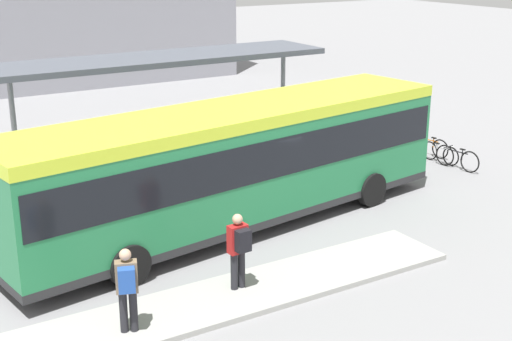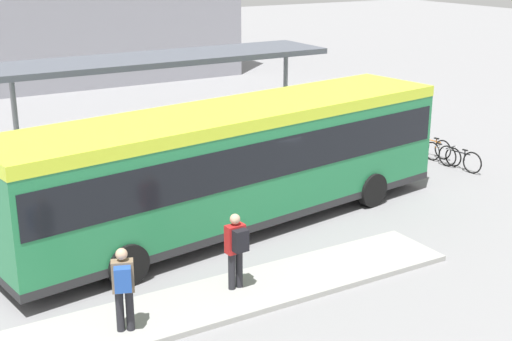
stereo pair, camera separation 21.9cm
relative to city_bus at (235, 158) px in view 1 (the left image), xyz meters
The scene contains 12 objects.
ground_plane 1.84m from the city_bus, behind, with size 120.00×120.00×0.00m, color gray.
curb_island 4.51m from the city_bus, 122.69° to the right, with size 10.77×1.80×0.12m.
city_bus is the anchor object (origin of this frame).
pedestrian_waiting 3.88m from the city_bus, 118.80° to the right, with size 0.42×0.44×1.66m.
pedestrian_companion 5.91m from the city_bus, 139.59° to the right, with size 0.48×0.51×1.66m.
bicycle_black 8.79m from the city_bus, ahead, with size 0.48×1.68×0.73m.
bicycle_white 8.92m from the city_bus, ahead, with size 0.48×1.53×0.66m.
bicycle_orange 9.36m from the city_bus, 13.45° to the left, with size 0.48×1.60×0.70m.
bicycle_yellow 9.44m from the city_bus, 18.49° to the left, with size 0.48×1.73×0.75m.
station_shelter 6.04m from the city_bus, 84.29° to the left, with size 11.02×2.61×3.67m.
potted_planter_near_shelter 5.48m from the city_bus, 141.24° to the left, with size 0.72×0.72×1.22m.
potted_planter_far_side 3.92m from the city_bus, 105.98° to the left, with size 0.78×0.78×1.27m.
Camera 1 is at (-8.56, -15.06, 7.01)m, focal length 50.00 mm.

